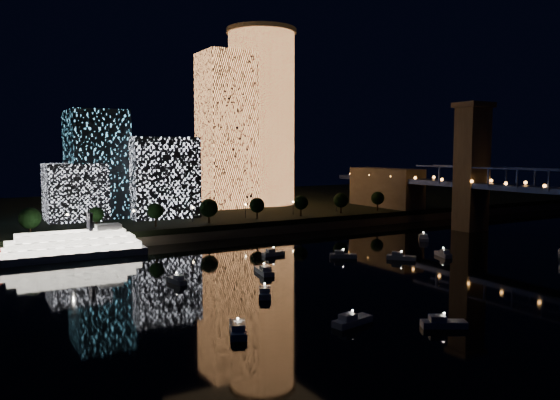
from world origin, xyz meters
The scene contains 10 objects.
ground centered at (0.00, 0.00, 0.00)m, with size 520.00×520.00×0.00m, color black.
far_bank centered at (0.00, 160.00, 2.50)m, with size 420.00×160.00×5.00m, color black.
seawall centered at (0.00, 82.00, 1.50)m, with size 420.00×6.00×3.00m, color #6B5E4C.
tower_cylindrical centered at (20.33, 140.49, 47.46)m, with size 34.00×34.00×84.66m.
tower_rectangular centered at (-0.84, 135.90, 40.57)m, with size 22.36×22.36×71.13m, color #FF9951.
midrise_blocks centered at (-65.51, 121.56, 21.72)m, with size 96.02×36.65×42.10m.
riverboat centered at (-82.82, 70.00, 3.50)m, with size 45.54×10.51×13.66m.
motorboats centered at (-12.69, 7.48, 0.81)m, with size 122.02×79.65×2.78m.
esplanade_trees centered at (-34.67, 88.00, 10.47)m, with size 166.26×6.82×8.91m.
street_lamps centered at (-34.00, 94.00, 9.02)m, with size 132.70×0.70×5.65m.
Camera 1 is at (-107.28, -96.92, 31.81)m, focal length 35.00 mm.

